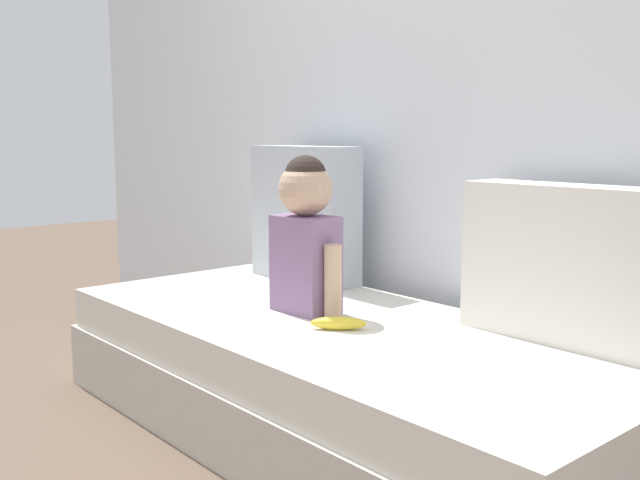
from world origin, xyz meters
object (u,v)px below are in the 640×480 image
object	(u,v)px
throw_pillow_left	(305,214)
banana	(338,323)
couch	(337,380)
toddler	(306,231)
throw_pillow_right	(564,264)

from	to	relation	value
throw_pillow_left	banana	size ratio (longest dim) A/B	3.15
couch	banana	bearing A→B (deg)	-40.15
toddler	banana	distance (m)	0.35
toddler	banana	xyz separation A→B (m)	(0.24, -0.07, -0.25)
throw_pillow_right	banana	distance (m)	0.67
couch	throw_pillow_right	xyz separation A→B (m)	(0.57, 0.34, 0.41)
couch	toddler	distance (m)	0.49
couch	toddler	world-z (taller)	toddler
banana	couch	bearing A→B (deg)	139.85
couch	toddler	xyz separation A→B (m)	(-0.17, 0.01, 0.46)
throw_pillow_right	couch	bearing A→B (deg)	-149.09
throw_pillow_right	throw_pillow_left	bearing A→B (deg)	180.00
throw_pillow_left	throw_pillow_right	xyz separation A→B (m)	(1.14, 0.00, -0.05)
couch	throw_pillow_right	bearing A→B (deg)	30.91
couch	throw_pillow_left	world-z (taller)	throw_pillow_left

